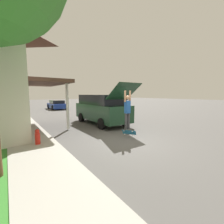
{
  "coord_description": "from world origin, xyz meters",
  "views": [
    {
      "loc": [
        -4.41,
        -5.16,
        2.16
      ],
      "look_at": [
        0.68,
        2.03,
        1.1
      ],
      "focal_mm": 24.0,
      "sensor_mm": 36.0,
      "label": 1
    }
  ],
  "objects_px": {
    "car_down_street": "(57,105)",
    "fire_hydrant": "(38,137)",
    "suv_parked": "(101,108)",
    "skateboarder": "(127,109)",
    "skateboard": "(129,132)"
  },
  "relations": [
    {
      "from": "car_down_street",
      "to": "suv_parked",
      "type": "bearing_deg",
      "value": -91.55
    },
    {
      "from": "skateboarder",
      "to": "skateboard",
      "type": "xyz_separation_m",
      "value": [
        -0.02,
        -0.16,
        -1.13
      ]
    },
    {
      "from": "car_down_street",
      "to": "fire_hydrant",
      "type": "distance_m",
      "value": 16.39
    },
    {
      "from": "suv_parked",
      "to": "skateboard",
      "type": "distance_m",
      "value": 4.04
    },
    {
      "from": "skateboard",
      "to": "fire_hydrant",
      "type": "xyz_separation_m",
      "value": [
        -3.92,
        1.25,
        0.14
      ]
    },
    {
      "from": "fire_hydrant",
      "to": "skateboard",
      "type": "bearing_deg",
      "value": -17.63
    },
    {
      "from": "suv_parked",
      "to": "fire_hydrant",
      "type": "relative_size",
      "value": 8.9
    },
    {
      "from": "fire_hydrant",
      "to": "suv_parked",
      "type": "bearing_deg",
      "value": 29.37
    },
    {
      "from": "suv_parked",
      "to": "skateboarder",
      "type": "height_order",
      "value": "suv_parked"
    },
    {
      "from": "car_down_street",
      "to": "fire_hydrant",
      "type": "relative_size",
      "value": 6.64
    },
    {
      "from": "car_down_street",
      "to": "skateboard",
      "type": "bearing_deg",
      "value": -93.73
    },
    {
      "from": "suv_parked",
      "to": "car_down_street",
      "type": "xyz_separation_m",
      "value": [
        0.35,
        12.98,
        -0.52
      ]
    },
    {
      "from": "car_down_street",
      "to": "skateboard",
      "type": "relative_size",
      "value": 5.55
    },
    {
      "from": "suv_parked",
      "to": "fire_hydrant",
      "type": "distance_m",
      "value": 5.4
    },
    {
      "from": "skateboarder",
      "to": "fire_hydrant",
      "type": "relative_size",
      "value": 3.05
    }
  ]
}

